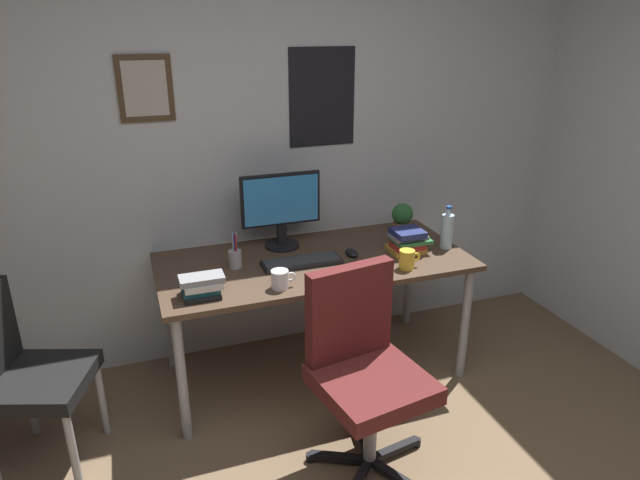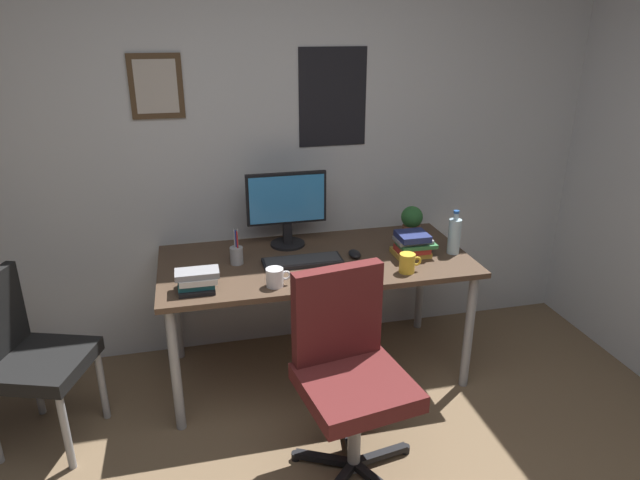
% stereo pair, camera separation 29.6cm
% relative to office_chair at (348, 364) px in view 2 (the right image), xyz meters
% --- Properties ---
extents(wall_back, '(4.40, 0.10, 2.60)m').
position_rel_office_chair_xyz_m(wall_back, '(-0.25, 1.22, 0.77)').
color(wall_back, silver).
rests_on(wall_back, ground_plane).
extents(desk, '(1.70, 0.79, 0.72)m').
position_rel_office_chair_xyz_m(desk, '(0.02, 0.74, 0.13)').
color(desk, '#4C3828').
rests_on(desk, ground_plane).
extents(office_chair, '(0.57, 0.57, 0.95)m').
position_rel_office_chair_xyz_m(office_chair, '(0.00, 0.00, 0.00)').
color(office_chair, '#591E1E').
rests_on(office_chair, ground_plane).
extents(side_chair, '(0.54, 0.53, 0.88)m').
position_rel_office_chair_xyz_m(side_chair, '(-1.44, 0.49, -0.03)').
color(side_chair, black).
rests_on(side_chair, ground_plane).
extents(monitor, '(0.46, 0.20, 0.43)m').
position_rel_office_chair_xyz_m(monitor, '(-0.09, 0.98, 0.44)').
color(monitor, black).
rests_on(monitor, desk).
extents(keyboard, '(0.43, 0.15, 0.03)m').
position_rel_office_chair_xyz_m(keyboard, '(-0.06, 0.70, 0.21)').
color(keyboard, black).
rests_on(keyboard, desk).
extents(computer_mouse, '(0.06, 0.11, 0.04)m').
position_rel_office_chair_xyz_m(computer_mouse, '(0.24, 0.72, 0.21)').
color(computer_mouse, black).
rests_on(computer_mouse, desk).
extents(water_bottle, '(0.07, 0.07, 0.25)m').
position_rel_office_chair_xyz_m(water_bottle, '(0.80, 0.65, 0.30)').
color(water_bottle, silver).
rests_on(water_bottle, desk).
extents(coffee_mug_near, '(0.13, 0.09, 0.09)m').
position_rel_office_chair_xyz_m(coffee_mug_near, '(-0.25, 0.46, 0.24)').
color(coffee_mug_near, white).
rests_on(coffee_mug_near, desk).
extents(coffee_mug_far, '(0.12, 0.08, 0.10)m').
position_rel_office_chair_xyz_m(coffee_mug_far, '(0.45, 0.46, 0.25)').
color(coffee_mug_far, yellow).
rests_on(coffee_mug_far, desk).
extents(potted_plant, '(0.13, 0.13, 0.20)m').
position_rel_office_chair_xyz_m(potted_plant, '(0.66, 0.93, 0.30)').
color(potted_plant, brown).
rests_on(potted_plant, desk).
extents(pen_cup, '(0.07, 0.07, 0.20)m').
position_rel_office_chair_xyz_m(pen_cup, '(-0.41, 0.78, 0.25)').
color(pen_cup, '#9EA0A5').
rests_on(pen_cup, desk).
extents(book_stack_left, '(0.22, 0.18, 0.14)m').
position_rel_office_chair_xyz_m(book_stack_left, '(0.56, 0.66, 0.26)').
color(book_stack_left, gold).
rests_on(book_stack_left, desk).
extents(book_stack_right, '(0.21, 0.16, 0.11)m').
position_rel_office_chair_xyz_m(book_stack_right, '(-0.62, 0.51, 0.25)').
color(book_stack_right, black).
rests_on(book_stack_right, desk).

